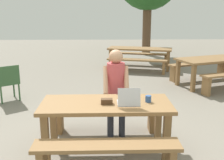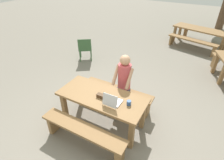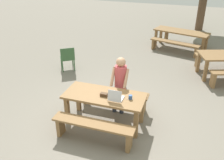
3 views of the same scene
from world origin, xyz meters
name	(u,v)px [view 3 (image 3 of 3)]	position (x,y,z in m)	size (l,w,h in m)	color
ground_plane	(105,122)	(0.00, 0.00, 0.00)	(30.00, 30.00, 0.00)	gray
picnic_table_front	(105,99)	(0.00, 0.00, 0.61)	(1.76, 0.77, 0.73)	olive
bench_near	(93,128)	(0.00, -0.67, 0.35)	(1.69, 0.30, 0.47)	olive
bench_far	(114,95)	(0.00, 0.67, 0.35)	(1.69, 0.30, 0.47)	olive
laptop	(116,97)	(0.29, -0.11, 0.79)	(0.29, 0.29, 0.25)	silver
small_pouch	(104,95)	(0.01, -0.05, 0.76)	(0.15, 0.09, 0.07)	#4C331E
coffee_mug	(130,97)	(0.57, 0.01, 0.77)	(0.08, 0.08, 0.09)	#335693
person_seated	(120,81)	(0.16, 0.63, 0.79)	(0.39, 0.40, 1.35)	#333847
plastic_chair	(68,58)	(-2.10, 2.28, 0.43)	(0.61, 0.61, 0.80)	#335933
picnic_table_mid	(181,34)	(1.18, 5.61, 0.60)	(2.21, 1.23, 0.70)	olive
bench_mid_south	(174,45)	(1.01, 4.98, 0.33)	(1.90, 0.78, 0.43)	olive
bench_mid_north	(186,36)	(1.35, 6.24, 0.33)	(1.90, 0.78, 0.43)	olive
bench_rear_north	(223,57)	(2.68, 4.12, 0.36)	(1.86, 0.90, 0.48)	olive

